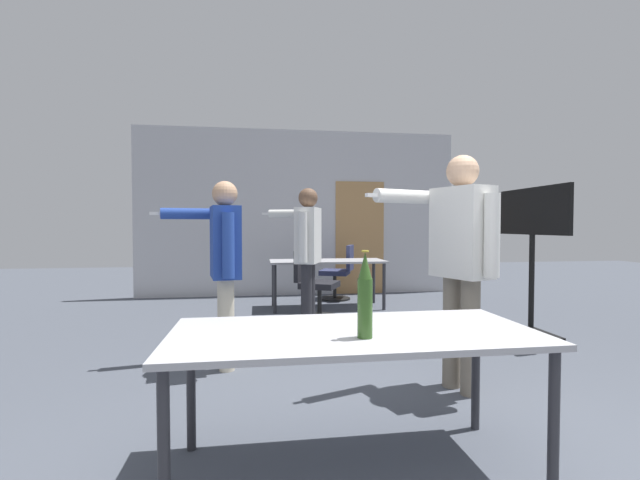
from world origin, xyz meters
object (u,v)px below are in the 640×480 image
at_px(tv_screen, 532,241).
at_px(office_chair_far_left, 314,287).
at_px(person_near_casual, 460,249).
at_px(office_chair_far_right, 339,274).
at_px(person_far_watching, 224,256).
at_px(person_right_polo, 307,245).
at_px(beer_bottle, 365,297).

xyz_separation_m(tv_screen, office_chair_far_left, (-2.31, 1.30, -0.65)).
bearing_deg(office_chair_far_left, person_near_casual, 41.44).
relative_size(person_near_casual, office_chair_far_left, 1.95).
bearing_deg(tv_screen, office_chair_far_right, -147.16).
relative_size(person_near_casual, person_far_watching, 1.08).
relative_size(tv_screen, person_right_polo, 1.00).
bearing_deg(person_near_casual, beer_bottle, 117.63).
bearing_deg(person_right_polo, person_near_casual, -134.29).
bearing_deg(person_right_polo, person_far_watching, 162.33).
bearing_deg(tv_screen, beer_bottle, -45.90).
height_order(person_near_casual, office_chair_far_right, person_near_casual).
distance_m(person_near_casual, office_chair_far_right, 4.11).
bearing_deg(person_far_watching, office_chair_far_left, -38.31).
bearing_deg(beer_bottle, person_right_polo, 88.55).
distance_m(person_far_watching, office_chair_far_left, 2.26).
relative_size(office_chair_far_right, beer_bottle, 2.26).
bearing_deg(beer_bottle, person_near_casual, 47.08).
bearing_deg(office_chair_far_right, person_far_watching, 174.46).
bearing_deg(person_right_polo, tv_screen, -81.56).
bearing_deg(person_right_polo, beer_bottle, -161.61).
distance_m(person_right_polo, person_far_watching, 1.41).
xyz_separation_m(person_near_casual, office_chair_far_right, (-0.14, 4.05, -0.64)).
bearing_deg(office_chair_far_left, person_right_polo, 12.80).
xyz_separation_m(tv_screen, office_chair_far_right, (-1.70, 2.64, -0.64)).
distance_m(tv_screen, office_chair_far_right, 3.21).
xyz_separation_m(person_far_watching, beer_bottle, (0.78, -1.88, -0.07)).
distance_m(tv_screen, person_right_polo, 2.55).
xyz_separation_m(office_chair_far_right, beer_bottle, (-0.87, -5.13, 0.49)).
bearing_deg(person_right_polo, office_chair_far_left, 6.44).
relative_size(office_chair_far_right, office_chair_far_left, 1.01).
xyz_separation_m(person_near_casual, office_chair_far_left, (-0.74, 2.71, -0.65)).
distance_m(tv_screen, person_far_watching, 3.41).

